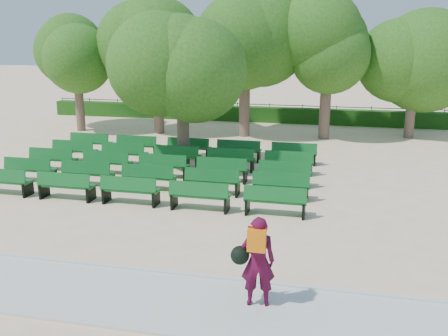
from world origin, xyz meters
name	(u,v)px	position (x,y,z in m)	size (l,w,h in m)	color
ground	(185,188)	(0.00, 0.00, 0.00)	(120.00, 120.00, 0.00)	beige
paving	(80,292)	(0.00, -7.40, 0.03)	(30.00, 2.20, 0.06)	silver
curb	(104,266)	(0.00, -6.25, 0.05)	(30.00, 0.12, 0.10)	silver
hedge	(252,114)	(0.00, 14.00, 0.45)	(26.00, 0.70, 0.90)	#1B4D13
fence	(253,120)	(0.00, 14.40, 0.00)	(26.00, 0.10, 1.02)	black
tree_line	(240,134)	(0.00, 10.00, 0.00)	(21.80, 6.80, 7.04)	#2E651B
bench_array	(165,175)	(-1.14, 1.18, 0.09)	(1.84, 0.59, 1.16)	#106023
tree_among	(182,67)	(-0.92, 2.88, 3.95)	(4.06, 4.06, 5.80)	brown
person	(256,260)	(3.65, -7.13, 1.01)	(0.89, 0.57, 1.83)	#490A26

